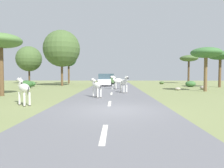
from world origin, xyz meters
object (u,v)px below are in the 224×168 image
Objects in this scene: zebra_0 at (124,83)px; zebra_1 at (24,89)px; tree_2 at (220,56)px; bush_2 at (162,83)px; car_1 at (104,80)px; tree_6 at (1,42)px; bush_1 at (27,84)px; bush_4 at (191,84)px; tree_0 at (62,49)px; rock_0 at (178,89)px; zebra_2 at (118,81)px; rock_1 at (204,88)px; tree_5 at (189,59)px; tree_7 at (29,59)px; bush_0 at (31,84)px; car_0 at (109,79)px; tree_3 at (69,59)px; tree_4 at (206,53)px; zebra_3 at (96,86)px.

zebra_0 is 1.01× the size of zebra_1.
bush_2 is (-5.69, 8.33, -3.83)m from tree_2.
tree_6 is (-7.44, -13.60, 3.43)m from car_1.
bush_1 is 1.18× the size of bush_4.
tree_0 is 5.12× the size of bush_1.
rock_0 is at bearing -144.05° from tree_2.
zebra_2 is 0.97× the size of bush_1.
zebra_2 is 9.71m from rock_1.
zebra_2 is 0.31× the size of tree_6.
tree_5 is at bearing 19.60° from tree_0.
tree_7 reaches higher than bush_4.
zebra_1 is 13.02m from zebra_2.
car_0 is at bearing 36.97° from bush_0.
tree_7 is (-10.63, 26.10, 3.56)m from zebra_1.
bush_4 is (2.21, -7.45, 0.16)m from bush_2.
zebra_1 is 7.12m from tree_6.
car_0 and car_1 have the same top height.
rock_0 is at bearing -10.10° from bush_1.
zebra_0 is 1.93× the size of bush_2.
zebra_1 reaches higher than bush_0.
tree_2 is 25.25m from tree_6.
car_0 is 0.53× the size of tree_0.
bush_4 is (-3.30, -10.12, -4.12)m from tree_5.
tree_6 is 6.15× the size of rock_1.
tree_3 is (-3.46, 26.50, 3.65)m from zebra_1.
car_0 is 0.99× the size of tree_4.
car_1 is 11.19m from bush_2.
tree_7 is (-7.16, -0.40, -0.09)m from tree_3.
tree_0 is at bearing 78.19° from zebra_3.
tree_2 is 31.16m from tree_7.
tree_6 is at bearing -131.47° from bush_2.
tree_5 is at bearing 76.49° from rock_1.
tree_5 reaches higher than tree_2.
bush_2 reaches higher than rock_0.
tree_5 is 6.32× the size of bush_2.
car_1 is at bearing -8.47° from zebra_2.
tree_3 is 21.62m from tree_6.
rock_0 is at bearing -112.99° from tree_5.
tree_4 is 29.84m from tree_7.
zebra_3 is at bearing -89.74° from car_0.
tree_7 is at bearing 160.81° from tree_2.
tree_6 reaches higher than zebra_1.
bush_2 is at bearing 28.30° from bush_1.
bush_1 is at bearing 167.48° from tree_4.
bush_0 is (-6.61, 17.07, -0.57)m from zebra_1.
tree_5 is 3.25× the size of bush_1.
bush_1 is at bearing 102.14° from tree_6.
zebra_1 is at bearing -132.47° from bush_4.
tree_7 is 4.99× the size of bush_4.
bush_1 is at bearing 55.26° from zebra_2.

